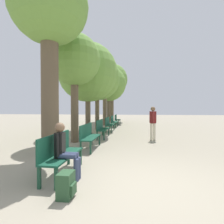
{
  "coord_description": "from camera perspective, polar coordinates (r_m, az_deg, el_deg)",
  "views": [
    {
      "loc": [
        -0.22,
        -3.47,
        1.54
      ],
      "look_at": [
        -1.13,
        3.49,
        1.4
      ],
      "focal_mm": 28.0,
      "sensor_mm": 36.0,
      "label": 1
    }
  ],
  "objects": [
    {
      "name": "tree_row_0",
      "position": [
        6.77,
        -19.78,
        28.52
      ],
      "size": [
        2.5,
        2.5,
        6.12
      ],
      "color": "brown",
      "rests_on": "ground_plane"
    },
    {
      "name": "bench_row_4",
      "position": [
        14.34,
        0.49,
        -2.82
      ],
      "size": [
        0.43,
        1.58,
        0.95
      ],
      "color": "#144733",
      "rests_on": "ground_plane"
    },
    {
      "name": "pedestrian_near",
      "position": [
        8.68,
        13.22,
        -2.88
      ],
      "size": [
        0.33,
        0.29,
        1.64
      ],
      "color": "beige",
      "rests_on": "ground_plane"
    },
    {
      "name": "bench_row_5",
      "position": [
        16.91,
        1.55,
        -2.22
      ],
      "size": [
        0.43,
        1.58,
        0.95
      ],
      "color": "#144733",
      "rests_on": "ground_plane"
    },
    {
      "name": "tree_row_4",
      "position": [
        16.2,
        -2.37,
        9.98
      ],
      "size": [
        2.77,
        2.77,
        5.46
      ],
      "color": "brown",
      "rests_on": "ground_plane"
    },
    {
      "name": "bench_row_2",
      "position": [
        9.24,
        -3.42,
        -5.01
      ],
      "size": [
        0.43,
        1.58,
        0.95
      ],
      "color": "#144733",
      "rests_on": "ground_plane"
    },
    {
      "name": "tree_row_3",
      "position": [
        13.0,
        -4.87,
        11.05
      ],
      "size": [
        3.33,
        3.33,
        5.46
      ],
      "color": "brown",
      "rests_on": "ground_plane"
    },
    {
      "name": "ground_plane",
      "position": [
        3.8,
        10.92,
        -22.78
      ],
      "size": [
        80.0,
        80.0,
        0.0
      ],
      "primitive_type": "plane",
      "color": "gray"
    },
    {
      "name": "tree_row_5",
      "position": [
        18.39,
        -1.17,
        9.17
      ],
      "size": [
        3.65,
        3.65,
        5.95
      ],
      "color": "brown",
      "rests_on": "ground_plane"
    },
    {
      "name": "person_seated",
      "position": [
        4.01,
        -15.12,
        -11.49
      ],
      "size": [
        0.55,
        0.31,
        1.24
      ],
      "color": "#384260",
      "rests_on": "ground_plane"
    },
    {
      "name": "tree_row_1",
      "position": [
        8.44,
        -12.16,
        15.99
      ],
      "size": [
        2.36,
        2.36,
        4.95
      ],
      "color": "brown",
      "rests_on": "ground_plane"
    },
    {
      "name": "backpack",
      "position": [
        3.36,
        -14.72,
        -22.07
      ],
      "size": [
        0.27,
        0.32,
        0.44
      ],
      "color": "#284C2D",
      "rests_on": "ground_plane"
    },
    {
      "name": "bench_row_0",
      "position": [
        4.33,
        -16.74,
        -12.12
      ],
      "size": [
        0.43,
        1.58,
        0.95
      ],
      "color": "#144733",
      "rests_on": "ground_plane"
    },
    {
      "name": "tree_row_2",
      "position": [
        10.54,
        -7.9,
        12.62
      ],
      "size": [
        3.45,
        3.45,
        5.38
      ],
      "color": "brown",
      "rests_on": "ground_plane"
    },
    {
      "name": "bench_row_3",
      "position": [
        11.78,
        -1.04,
        -3.68
      ],
      "size": [
        0.43,
        1.58,
        0.95
      ],
      "color": "#144733",
      "rests_on": "ground_plane"
    },
    {
      "name": "bench_row_1",
      "position": [
        6.74,
        -7.61,
        -7.32
      ],
      "size": [
        0.43,
        1.58,
        0.95
      ],
      "color": "#144733",
      "rests_on": "ground_plane"
    },
    {
      "name": "tree_row_6",
      "position": [
        21.12,
        -0.07,
        10.42
      ],
      "size": [
        3.73,
        3.73,
        6.86
      ],
      "color": "brown",
      "rests_on": "ground_plane"
    }
  ]
}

